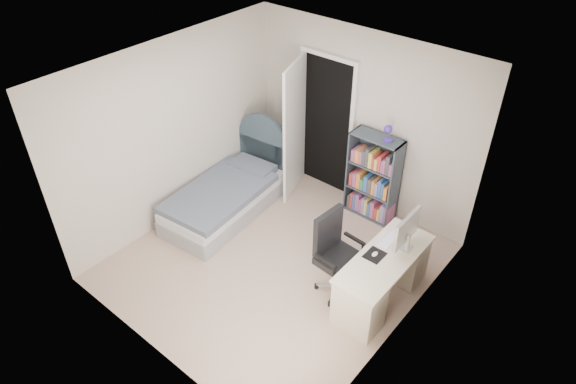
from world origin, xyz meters
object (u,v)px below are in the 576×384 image
Objects in this scene: floor_lamp at (290,158)px; desk at (383,276)px; office_chair at (336,250)px; bed at (228,195)px; nightstand at (269,148)px; bookcase at (373,181)px.

desk is at bearing -25.22° from floor_lamp.
office_chair is (1.70, -1.25, 0.07)m from floor_lamp.
bed is 2.53m from desk.
floor_lamp is at bearing 154.78° from desk.
floor_lamp is 0.93× the size of desk.
office_chair is (2.30, -1.46, 0.23)m from nightstand.
office_chair is at bearing -159.19° from desk.
floor_lamp reaches higher than bed.
desk is at bearing 20.81° from office_chair.
floor_lamp is 2.11m from office_chair.
floor_lamp reaches higher than office_chair.
office_chair is at bearing -74.10° from bookcase.
nightstand is 1.89m from bookcase.
bed is at bearing -142.65° from bookcase.
desk is 1.27× the size of office_chair.
bookcase reaches higher than floor_lamp.
bookcase reaches higher than desk.
bookcase is (1.58, 1.21, 0.29)m from bed.
nightstand is 0.37× the size of bookcase.
office_chair is at bearing -32.41° from nightstand.
bed is 1.45× the size of desk.
desk is (0.95, -1.27, -0.19)m from bookcase.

